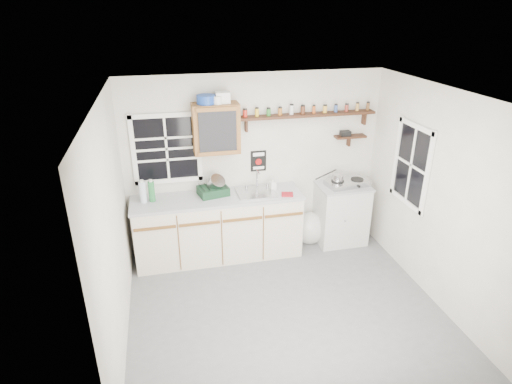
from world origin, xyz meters
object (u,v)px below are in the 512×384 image
at_px(upper_cabinet, 216,128).
at_px(spice_shelf, 307,114).
at_px(main_cabinet, 219,227).
at_px(right_cabinet, 341,213).
at_px(hotplate, 347,183).
at_px(dish_rack, 214,188).

height_order(upper_cabinet, spice_shelf, upper_cabinet).
height_order(main_cabinet, right_cabinet, main_cabinet).
bearing_deg(hotplate, upper_cabinet, 168.20).
relative_size(main_cabinet, hotplate, 3.61).
bearing_deg(main_cabinet, upper_cabinet, 76.32).
xyz_separation_m(main_cabinet, upper_cabinet, (0.03, 0.14, 1.36)).
bearing_deg(dish_rack, main_cabinet, -78.70).
bearing_deg(spice_shelf, main_cabinet, -170.67).
xyz_separation_m(dish_rack, hotplate, (1.91, -0.07, -0.06)).
bearing_deg(hotplate, spice_shelf, 152.93).
xyz_separation_m(right_cabinet, spice_shelf, (-0.54, 0.19, 1.47)).
xyz_separation_m(spice_shelf, hotplate, (0.58, -0.21, -0.98)).
bearing_deg(dish_rack, upper_cabinet, 33.57).
height_order(upper_cabinet, dish_rack, upper_cabinet).
xyz_separation_m(right_cabinet, upper_cabinet, (-1.80, 0.12, 1.37)).
xyz_separation_m(upper_cabinet, hotplate, (1.85, -0.14, -0.88)).
bearing_deg(dish_rack, spice_shelf, -6.17).
distance_m(upper_cabinet, hotplate, 2.05).
bearing_deg(spice_shelf, upper_cabinet, -176.86).
height_order(main_cabinet, hotplate, hotplate).
relative_size(upper_cabinet, spice_shelf, 0.34).
xyz_separation_m(main_cabinet, dish_rack, (-0.03, 0.07, 0.55)).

